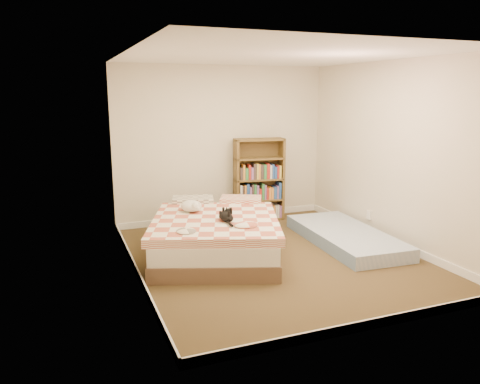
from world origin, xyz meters
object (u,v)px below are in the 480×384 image
object	(u,v)px
bookshelf	(258,189)
white_dog	(192,206)
black_cat	(226,216)
floor_mattress	(345,237)
bed	(215,233)

from	to	relation	value
bookshelf	white_dog	distance (m)	1.76
bookshelf	black_cat	size ratio (longest dim) A/B	2.38
bookshelf	floor_mattress	xyz separation A→B (m)	(0.64, -1.60, -0.42)
floor_mattress	black_cat	size ratio (longest dim) A/B	3.56
bookshelf	floor_mattress	size ratio (longest dim) A/B	0.67
bed	floor_mattress	distance (m)	1.86
floor_mattress	bed	bearing A→B (deg)	173.88
bookshelf	white_dog	xyz separation A→B (m)	(-1.42, -1.04, 0.08)
bookshelf	floor_mattress	world-z (taller)	bookshelf
floor_mattress	white_dog	size ratio (longest dim) A/B	4.91
bed	bookshelf	size ratio (longest dim) A/B	1.86
black_cat	bed	bearing A→B (deg)	125.06
white_dog	black_cat	bearing A→B (deg)	-33.37
bed	white_dog	distance (m)	0.48
black_cat	floor_mattress	bearing A→B (deg)	29.89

